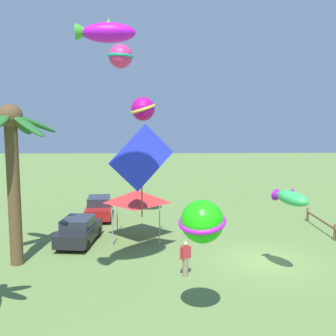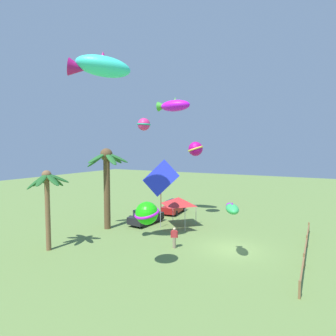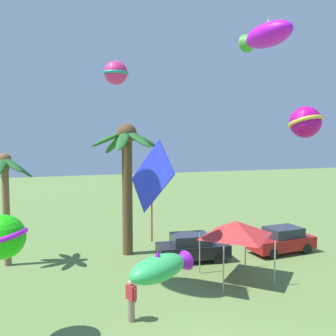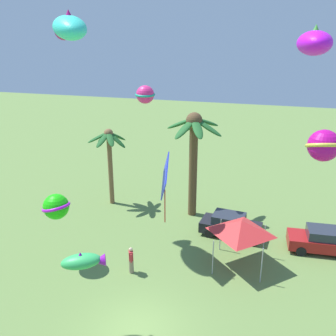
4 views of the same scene
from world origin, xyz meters
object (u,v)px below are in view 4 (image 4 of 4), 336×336
(kite_ball_6, at_px, (324,146))
(kite_diamond_1, at_px, (165,178))
(kite_fish_5, at_px, (69,28))
(palm_tree_0, at_px, (109,148))
(palm_tree_1, at_px, (194,143))
(spectator_0, at_px, (131,260))
(parked_car_1, at_px, (230,225))
(festival_tent, at_px, (241,227))
(kite_fish_4, at_px, (84,261))
(kite_fish_3, at_px, (314,43))
(kite_ball_0, at_px, (145,95))
(kite_ball_2, at_px, (56,207))
(parked_car_0, at_px, (322,240))

(kite_ball_6, bearing_deg, kite_diamond_1, -178.22)
(kite_fish_5, bearing_deg, kite_ball_6, -3.86)
(palm_tree_0, distance_m, palm_tree_1, 6.56)
(palm_tree_1, xyz_separation_m, spectator_0, (-1.64, -7.97, -4.68))
(parked_car_1, height_order, festival_tent, festival_tent)
(palm_tree_0, distance_m, kite_fish_4, 13.41)
(palm_tree_1, distance_m, kite_fish_3, 10.12)
(palm_tree_0, height_order, kite_ball_0, kite_ball_0)
(spectator_0, height_order, kite_fish_5, kite_fish_5)
(kite_fish_4, bearing_deg, kite_ball_6, 35.11)
(parked_car_1, bearing_deg, kite_ball_2, -146.66)
(parked_car_0, relative_size, kite_ball_0, 2.97)
(kite_diamond_1, height_order, kite_fish_3, kite_fish_3)
(kite_diamond_1, bearing_deg, kite_fish_5, 168.68)
(festival_tent, xyz_separation_m, kite_ball_6, (3.60, -0.23, 5.08))
(parked_car_1, height_order, kite_fish_5, kite_fish_5)
(kite_ball_2, relative_size, kite_ball_6, 1.00)
(kite_fish_3, relative_size, kite_fish_5, 0.93)
(kite_ball_6, bearing_deg, palm_tree_1, 142.93)
(palm_tree_0, relative_size, kite_ball_0, 4.43)
(kite_fish_5, bearing_deg, palm_tree_0, 94.12)
(kite_fish_3, relative_size, kite_ball_6, 1.83)
(kite_ball_2, height_order, kite_ball_6, kite_ball_6)
(kite_fish_4, bearing_deg, kite_diamond_1, 75.88)
(palm_tree_1, distance_m, festival_tent, 7.47)
(spectator_0, bearing_deg, festival_tent, 23.32)
(kite_ball_0, xyz_separation_m, kite_ball_2, (-4.27, -2.99, -5.89))
(parked_car_1, relative_size, kite_fish_4, 2.02)
(kite_ball_0, bearing_deg, palm_tree_0, 132.51)
(spectator_0, bearing_deg, kite_fish_4, -93.23)
(kite_ball_2, xyz_separation_m, kite_ball_6, (13.50, 2.46, 3.94))
(parked_car_1, height_order, kite_diamond_1, kite_diamond_1)
(kite_fish_5, bearing_deg, festival_tent, -3.93)
(spectator_0, bearing_deg, parked_car_0, 27.39)
(kite_fish_3, distance_m, kite_fish_4, 15.10)
(palm_tree_0, bearing_deg, parked_car_0, -10.14)
(palm_tree_1, distance_m, parked_car_0, 10.24)
(spectator_0, xyz_separation_m, kite_fish_4, (-0.25, -4.48, 2.76))
(parked_car_0, xyz_separation_m, spectator_0, (-10.33, -5.35, 0.06))
(kite_ball_0, distance_m, kite_fish_4, 9.34)
(parked_car_0, bearing_deg, spectator_0, -152.61)
(spectator_0, height_order, kite_ball_6, kite_ball_6)
(kite_fish_5, distance_m, kite_ball_6, 14.79)
(palm_tree_1, height_order, spectator_0, palm_tree_1)
(parked_car_0, bearing_deg, kite_fish_3, -154.94)
(kite_ball_0, height_order, kite_fish_4, kite_ball_0)
(kite_fish_3, height_order, kite_fish_4, kite_fish_3)
(spectator_0, bearing_deg, kite_ball_6, 13.40)
(kite_ball_6, bearing_deg, kite_ball_0, 176.72)
(parked_car_1, xyz_separation_m, kite_fish_4, (-4.98, -10.12, 2.82))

